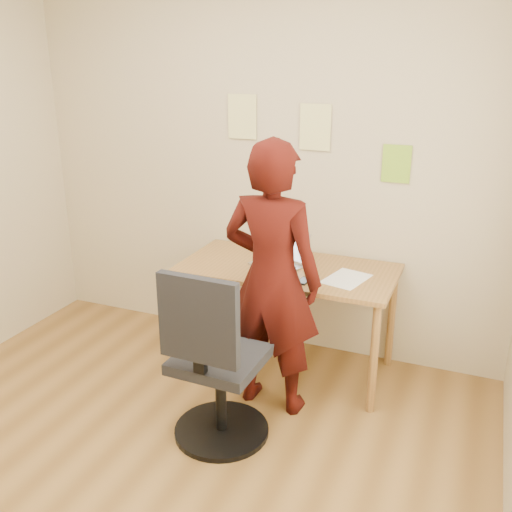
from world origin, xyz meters
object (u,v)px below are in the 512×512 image
at_px(person, 272,279).
at_px(phone, 304,281).
at_px(laptop, 281,258).
at_px(desk, 288,279).
at_px(office_chair, 214,370).

bearing_deg(person, phone, -115.18).
distance_m(laptop, person, 0.47).
height_order(desk, office_chair, office_chair).
xyz_separation_m(laptop, phone, (0.23, -0.23, -0.04)).
height_order(desk, person, person).
bearing_deg(office_chair, person, 73.92).
relative_size(desk, office_chair, 1.35).
bearing_deg(phone, office_chair, -106.75).
xyz_separation_m(desk, office_chair, (-0.10, -0.90, -0.21)).
distance_m(phone, office_chair, 0.81).
bearing_deg(laptop, desk, 3.77).
relative_size(office_chair, person, 0.63).
bearing_deg(phone, desk, 135.03).
relative_size(laptop, person, 0.24).
height_order(phone, office_chair, office_chair).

